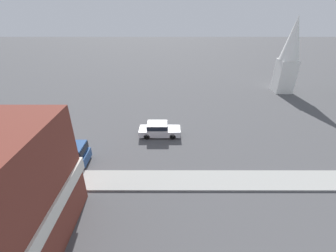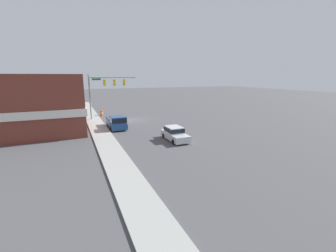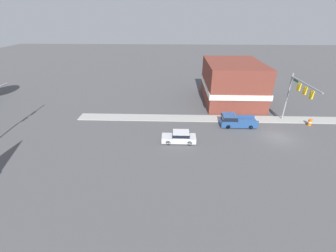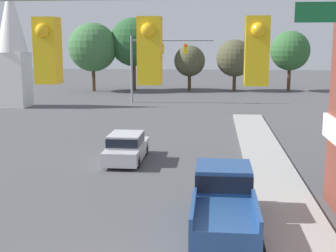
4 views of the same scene
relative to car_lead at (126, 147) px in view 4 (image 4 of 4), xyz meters
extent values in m
cube|color=gold|center=(5.26, -16.64, 5.34)|extent=(0.36, 0.36, 1.05)
sphere|color=yellow|center=(5.26, -16.84, 5.66)|extent=(0.22, 0.22, 0.22)
cube|color=gold|center=(3.61, -16.64, 5.34)|extent=(0.36, 0.36, 1.05)
sphere|color=yellow|center=(3.61, -16.84, 5.66)|extent=(0.22, 0.22, 0.22)
cube|color=gold|center=(1.96, -16.64, 5.34)|extent=(0.36, 0.36, 1.05)
sphere|color=yellow|center=(1.96, -16.84, 5.66)|extent=(0.22, 0.22, 0.22)
cylinder|color=gray|center=(-4.07, 24.56, 2.70)|extent=(0.22, 0.22, 6.99)
cylinder|color=gray|center=(0.17, 24.56, 5.69)|extent=(8.48, 0.18, 0.18)
cube|color=gold|center=(-0.84, 24.56, 4.83)|extent=(0.36, 0.36, 1.05)
sphere|color=red|center=(-0.84, 24.36, 5.14)|extent=(0.22, 0.22, 0.22)
cube|color=gold|center=(1.58, 24.56, 4.83)|extent=(0.36, 0.36, 1.05)
sphere|color=red|center=(1.58, 24.36, 5.14)|extent=(0.22, 0.22, 0.22)
cube|color=#196B38|center=(-2.87, 24.56, 5.40)|extent=(1.40, 0.04, 0.30)
cylinder|color=black|center=(-0.78, 1.50, -0.47)|extent=(0.22, 0.66, 0.66)
cylinder|color=black|center=(0.78, 1.50, -0.47)|extent=(0.22, 0.66, 0.66)
cylinder|color=black|center=(-0.78, -1.29, -0.47)|extent=(0.22, 0.66, 0.66)
cylinder|color=black|center=(0.78, -1.29, -0.47)|extent=(0.22, 0.66, 0.66)
cube|color=silver|center=(0.00, 0.11, -0.26)|extent=(1.79, 4.50, 0.71)
cube|color=silver|center=(0.00, -0.16, 0.42)|extent=(1.65, 2.16, 0.66)
cube|color=black|center=(0.00, -0.16, 0.42)|extent=(1.66, 2.25, 0.46)
cylinder|color=black|center=(4.08, -7.25, -0.47)|extent=(0.22, 0.66, 0.66)
cylinder|color=black|center=(5.94, -7.25, -0.47)|extent=(0.22, 0.66, 0.66)
cylinder|color=black|center=(4.08, -10.55, -0.47)|extent=(0.22, 0.66, 0.66)
cylinder|color=black|center=(5.94, -10.55, -0.47)|extent=(0.22, 0.66, 0.66)
cube|color=navy|center=(5.01, -8.90, -0.19)|extent=(2.08, 5.32, 0.85)
cube|color=navy|center=(5.01, -7.45, 0.66)|extent=(1.98, 2.02, 0.86)
cube|color=black|center=(5.01, -7.45, 0.66)|extent=(2.00, 2.10, 0.60)
cube|color=navy|center=(4.03, -10.06, 0.41)|extent=(0.12, 3.00, 0.35)
cube|color=navy|center=(5.99, -10.06, 0.41)|extent=(0.12, 3.00, 0.35)
cube|color=white|center=(-15.01, 20.24, 1.86)|extent=(2.72, 2.72, 5.32)
cone|color=white|center=(-15.01, 20.24, 7.77)|extent=(2.99, 2.99, 6.50)
cylinder|color=#4C3823|center=(-11.08, 35.64, 0.63)|extent=(0.44, 0.44, 2.86)
sphere|color=#3D703D|center=(-11.08, 35.64, 4.87)|extent=(6.24, 6.24, 6.24)
cylinder|color=#4C3823|center=(-6.01, 37.24, 0.94)|extent=(0.44, 0.44, 3.48)
sphere|color=#28562D|center=(-6.01, 37.24, 5.52)|extent=(6.30, 6.30, 6.30)
cylinder|color=#4C3823|center=(1.30, 37.33, 0.24)|extent=(0.44, 0.44, 2.09)
sphere|color=#4C4C33|center=(1.30, 37.33, 3.10)|extent=(4.03, 4.03, 4.03)
cylinder|color=#4C3823|center=(7.16, 37.86, 0.25)|extent=(0.44, 0.44, 2.10)
sphere|color=#4C4C33|center=(7.16, 37.86, 3.46)|extent=(4.80, 4.80, 4.80)
cylinder|color=#4C3823|center=(14.20, 38.10, 0.67)|extent=(0.44, 0.44, 2.95)
sphere|color=#336633|center=(14.20, 38.10, 4.42)|extent=(5.05, 5.05, 5.05)
camera|label=1|loc=(21.67, 1.03, 11.78)|focal=24.00mm
camera|label=2|loc=(10.59, 22.64, 6.43)|focal=24.00mm
camera|label=3|loc=(-25.83, 0.63, 14.71)|focal=24.00mm
camera|label=4|loc=(4.63, -23.98, 5.48)|focal=50.00mm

